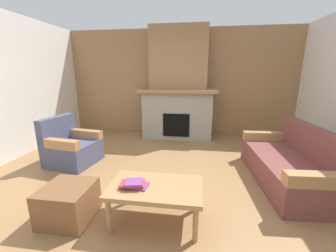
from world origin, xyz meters
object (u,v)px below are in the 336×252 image
object	(u,v)px
ottoman	(68,203)
fireplace	(178,91)
coffee_table	(155,190)
armchair	(71,148)
couch	(291,164)

from	to	relation	value
ottoman	fireplace	bearing A→B (deg)	75.28
fireplace	coffee_table	size ratio (longest dim) A/B	2.70
armchair	couch	bearing A→B (deg)	-2.76
coffee_table	ottoman	distance (m)	0.99
fireplace	armchair	size ratio (longest dim) A/B	3.13
ottoman	armchair	bearing A→B (deg)	121.34
armchair	coffee_table	world-z (taller)	armchair
ottoman	couch	bearing A→B (deg)	23.78
couch	ottoman	distance (m)	3.05
fireplace	couch	xyz separation A→B (m)	(1.90, -2.16, -0.88)
coffee_table	ottoman	world-z (taller)	coffee_table
coffee_table	couch	bearing A→B (deg)	31.64
fireplace	coffee_table	bearing A→B (deg)	-88.55
coffee_table	armchair	bearing A→B (deg)	144.65
fireplace	ottoman	bearing A→B (deg)	-104.72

